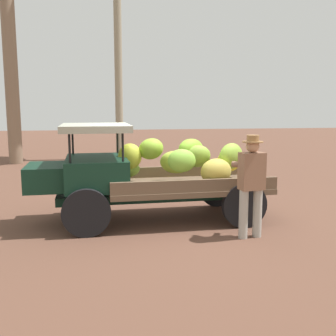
% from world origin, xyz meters
% --- Properties ---
extents(ground_plane, '(60.00, 60.00, 0.00)m').
position_xyz_m(ground_plane, '(0.00, 0.00, 0.00)').
color(ground_plane, brown).
extents(truck, '(4.52, 1.86, 1.85)m').
position_xyz_m(truck, '(0.51, -0.07, 0.92)').
color(truck, '#113022').
rests_on(truck, ground).
extents(farmer, '(0.52, 0.48, 1.72)m').
position_xyz_m(farmer, '(-1.16, 1.22, 0.98)').
color(farmer, '#B0ACA2').
rests_on(farmer, ground).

